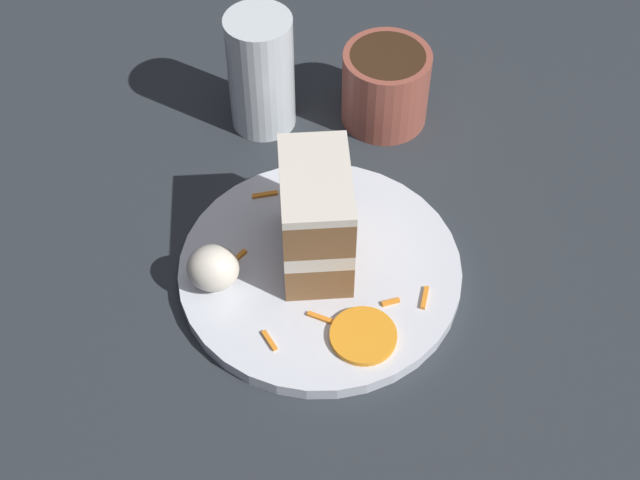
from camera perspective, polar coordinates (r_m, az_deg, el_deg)
ground_plane at (r=0.80m, az=-1.35°, el=-5.61°), size 6.00×6.00×0.00m
dining_table at (r=0.78m, az=-1.38°, el=-4.93°), size 1.37×1.13×0.03m
plate at (r=0.78m, az=0.00°, el=-1.96°), size 0.25×0.25×0.01m
cake_slice at (r=0.74m, az=-0.26°, el=1.49°), size 0.07×0.10×0.10m
cream_dollop at (r=0.75m, az=-6.87°, el=-1.80°), size 0.04×0.04×0.04m
orange_garnish at (r=0.73m, az=2.79°, el=-6.14°), size 0.06×0.06×0.01m
carrot_shreds_scatter at (r=0.76m, az=-0.14°, el=-2.68°), size 0.17×0.17×0.00m
drinking_glass at (r=0.88m, az=-3.77°, el=10.21°), size 0.07×0.07×0.13m
coffee_mug at (r=0.90m, az=4.23°, el=9.91°), size 0.09×0.09×0.08m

